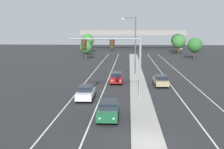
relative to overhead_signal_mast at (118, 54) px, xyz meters
name	(u,v)px	position (x,y,z in m)	size (l,w,h in m)	color
ground_plane	(148,144)	(2.65, -12.28, -5.34)	(260.00, 260.00, 0.00)	#28282B
median_island	(139,90)	(2.65, 5.72, -5.26)	(2.40, 110.00, 0.15)	#9E9B93
lane_stripe_oncoming_center	(108,81)	(-2.05, 12.72, -5.33)	(0.14, 100.00, 0.01)	silver
lane_stripe_receding_center	(168,81)	(7.35, 12.72, -5.33)	(0.14, 100.00, 0.01)	silver
edge_stripe_left	(87,80)	(-5.35, 12.72, -5.33)	(0.14, 100.00, 0.01)	silver
edge_stripe_right	(189,82)	(10.65, 12.72, -5.33)	(0.14, 100.00, 0.01)	silver
overhead_signal_mast	(118,54)	(0.00, 0.00, 0.00)	(7.88, 0.44, 7.20)	gray
street_lamp_median	(134,42)	(2.14, 18.99, 0.46)	(2.58, 0.28, 10.00)	#4C4C51
car_oncoming_green	(108,110)	(-0.58, -6.65, -4.52)	(1.87, 4.49, 1.58)	#195633
car_oncoming_white	(86,93)	(-3.68, 0.39, -4.52)	(1.89, 4.50, 1.58)	silver
car_oncoming_red	(116,78)	(-0.59, 10.91, -4.52)	(1.88, 4.49, 1.58)	maroon
car_receding_tan	(161,80)	(5.79, 8.85, -4.52)	(1.91, 4.51, 1.58)	tan
overpass_bridge	(132,35)	(2.65, 86.68, 0.45)	(42.40, 6.40, 7.65)	gray
tree_far_right_b	(195,45)	(18.96, 46.82, -1.54)	(4.02, 4.02, 5.81)	#4C3823
tree_far_left_b	(86,48)	(-10.29, 45.27, -2.22)	(3.31, 3.31, 4.78)	#4C3823
tree_far_left_c	(86,45)	(-11.97, 55.90, -2.20)	(3.33, 3.33, 4.82)	#4C3823
tree_far_right_a	(177,40)	(18.16, 70.31, -1.13)	(4.45, 4.45, 6.44)	#4C3823
tree_far_right_c	(179,42)	(17.05, 60.96, -1.32)	(4.26, 4.26, 6.16)	#4C3823
tree_far_left_a	(87,40)	(-13.17, 68.09, -1.13)	(4.45, 4.45, 6.44)	#4C3823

